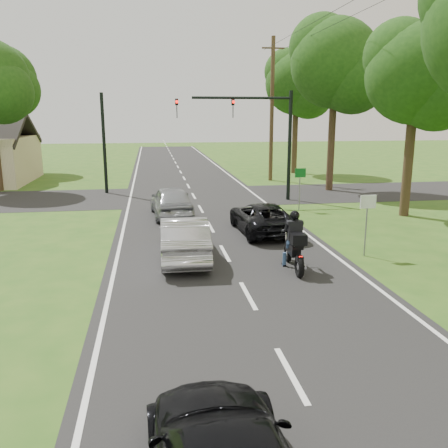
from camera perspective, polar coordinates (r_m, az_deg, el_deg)
The scene contains 16 objects.
ground at distance 12.89m, azimuth 2.89°, elevation -8.63°, with size 140.00×140.00×0.00m, color #2B5317.
road at distance 22.37m, azimuth -2.27°, elevation 0.81°, with size 8.00×100.00×0.01m, color black.
cross_road at distance 28.23m, azimuth -3.67°, elevation 3.38°, with size 60.00×7.00×0.01m, color black.
motorcycle_rider at distance 14.86m, azimuth 8.47°, elevation -2.72°, with size 0.63×2.21×1.91m.
dark_suv at distance 19.46m, azimuth 4.66°, elevation 0.79°, with size 2.04×4.43×1.23m, color black.
silver_sedan at distance 15.84m, azimuth -4.82°, elevation -1.70°, with size 1.52×4.37×1.44m, color #B8B8BD.
silver_suv at distance 22.43m, azimuth -6.34°, elevation 2.73°, with size 1.75×4.36×1.49m, color #9DA0A5.
traffic_signal at distance 26.36m, azimuth 4.00°, elevation 11.71°, with size 6.38×0.44×6.00m.
signal_pole_far at distance 29.89m, azimuth -14.23°, elevation 9.33°, with size 0.20×0.20×6.00m, color black.
utility_pole_far at distance 34.81m, azimuth 5.78°, elevation 13.57°, with size 1.60×0.28×10.00m.
sign_white at distance 16.65m, azimuth 16.88°, elevation 1.57°, with size 0.55×0.07×2.12m.
sign_green at distance 24.07m, azimuth 9.14°, elevation 5.38°, with size 0.55×0.07×2.12m.
tree_row_c at distance 23.92m, azimuth 22.83°, elevation 15.65°, with size 4.80×4.65×8.76m.
tree_row_d at distance 30.85m, azimuth 13.94°, elevation 17.71°, with size 5.76×5.58×10.45m.
tree_row_e at distance 39.40m, azimuth 9.22°, elevation 15.96°, with size 5.28×5.12×9.61m.
tree_left_far at distance 43.03m, azimuth -24.83°, elevation 15.11°, with size 5.76×5.58×10.14m.
Camera 1 is at (-2.46, -11.71, 4.77)m, focal length 38.00 mm.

